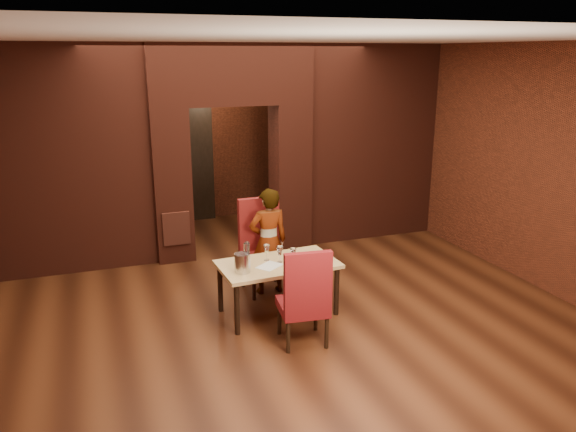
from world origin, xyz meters
name	(u,v)px	position (x,y,z in m)	size (l,w,h in m)	color
floor	(274,299)	(0.00, 0.00, 0.00)	(8.00, 8.00, 0.00)	#462211
ceiling	(272,39)	(0.00, 0.00, 3.20)	(7.00, 8.00, 0.04)	silver
wall_back	(205,134)	(0.00, 4.00, 1.60)	(7.00, 0.04, 3.20)	maroon
wall_front	(495,321)	(0.00, -4.00, 1.60)	(7.00, 0.04, 3.20)	maroon
wall_right	(508,160)	(3.50, 0.00, 1.60)	(0.04, 8.00, 3.20)	maroon
pillar_left	(171,185)	(-0.95, 2.00, 1.15)	(0.55, 0.55, 2.30)	maroon
pillar_right	(290,176)	(0.95, 2.00, 1.15)	(0.55, 0.55, 2.30)	maroon
lintel	(230,74)	(0.00, 2.00, 2.75)	(2.45, 0.55, 0.90)	maroon
wing_wall_left	(67,161)	(-2.36, 2.00, 1.60)	(2.27, 0.35, 3.20)	maroon
wing_wall_right	(369,143)	(2.36, 2.00, 1.60)	(2.27, 0.35, 3.20)	maroon
vent_panel	(176,229)	(-0.95, 1.71, 0.55)	(0.40, 0.03, 0.50)	#9C412D
rear_door	(186,166)	(-0.40, 3.94, 1.05)	(0.90, 0.08, 2.10)	black
rear_door_frame	(186,166)	(-0.40, 3.90, 1.05)	(1.02, 0.04, 2.22)	black
dining_table	(278,288)	(-0.07, -0.39, 0.33)	(1.39, 0.78, 0.65)	tan
chair_far	(265,247)	(-0.02, 0.31, 0.61)	(0.56, 0.56, 1.22)	maroon
chair_near	(303,295)	(-0.05, -1.14, 0.55)	(0.50, 0.50, 1.11)	maroon
person_seated	(268,241)	(0.02, 0.25, 0.71)	(0.51, 0.34, 1.41)	silver
wine_glass_a	(267,253)	(-0.17, -0.26, 0.75)	(0.08, 0.08, 0.19)	white
wine_glass_b	(280,254)	(-0.05, -0.38, 0.75)	(0.08, 0.08, 0.20)	white
wine_glass_c	(293,256)	(0.08, -0.49, 0.75)	(0.08, 0.08, 0.19)	white
tasting_sheet	(270,266)	(-0.20, -0.46, 0.66)	(0.29, 0.21, 0.00)	silver
wine_bucket	(242,263)	(-0.55, -0.53, 0.76)	(0.18, 0.18, 0.22)	#B4B4BB
water_bottle	(247,254)	(-0.44, -0.35, 0.80)	(0.07, 0.07, 0.30)	white
potted_plant	(313,267)	(0.71, 0.42, 0.19)	(0.35, 0.30, 0.39)	#266724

